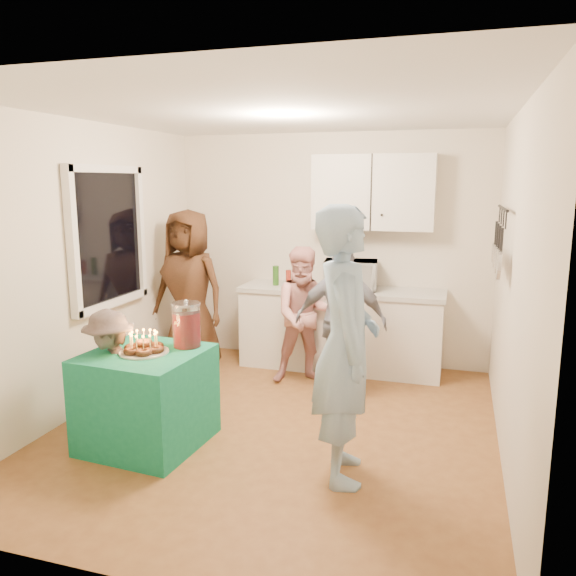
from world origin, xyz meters
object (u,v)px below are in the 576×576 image
(counter, at_px, (340,331))
(child_near_left, at_px, (111,378))
(man_birthday, at_px, (345,345))
(woman_back_left, at_px, (189,291))
(woman_back_right, at_px, (340,322))
(woman_back_center, at_px, (306,316))
(party_table, at_px, (147,398))
(microwave, at_px, (351,275))
(punch_jar, at_px, (187,326))

(counter, relative_size, child_near_left, 2.01)
(counter, distance_m, man_birthday, 2.41)
(woman_back_left, height_order, woman_back_right, woman_back_left)
(woman_back_center, height_order, child_near_left, woman_back_center)
(party_table, height_order, woman_back_center, woman_back_center)
(woman_back_right, bearing_deg, child_near_left, -138.14)
(man_birthday, xyz_separation_m, woman_back_center, (-0.76, 1.76, -0.25))
(counter, bearing_deg, woman_back_left, -163.01)
(counter, bearing_deg, child_near_left, -119.93)
(counter, relative_size, man_birthday, 1.14)
(woman_back_center, xyz_separation_m, child_near_left, (-1.10, -1.81, -0.16))
(woman_back_center, bearing_deg, child_near_left, -143.59)
(woman_back_left, bearing_deg, child_near_left, -75.86)
(woman_back_left, bearing_deg, woman_back_center, 4.37)
(counter, height_order, party_table, counter)
(microwave, xyz_separation_m, woman_back_left, (-1.70, -0.49, -0.18))
(woman_back_center, bearing_deg, party_table, -138.02)
(man_birthday, relative_size, woman_back_left, 1.08)
(party_table, height_order, punch_jar, punch_jar)
(microwave, bearing_deg, woman_back_right, -92.94)
(punch_jar, relative_size, child_near_left, 0.31)
(child_near_left, bearing_deg, man_birthday, 40.89)
(man_birthday, xyz_separation_m, child_near_left, (-1.85, -0.05, -0.41))
(party_table, relative_size, man_birthday, 0.44)
(woman_back_right, distance_m, child_near_left, 2.15)
(microwave, relative_size, woman_back_center, 0.40)
(punch_jar, bearing_deg, party_table, -135.83)
(punch_jar, bearing_deg, man_birthday, -11.18)
(punch_jar, xyz_separation_m, child_near_left, (-0.51, -0.31, -0.38))
(microwave, xyz_separation_m, woman_back_right, (0.07, -0.85, -0.32))
(microwave, xyz_separation_m, child_near_left, (-1.45, -2.35, -0.52))
(microwave, distance_m, woman_back_right, 0.91)
(microwave, bearing_deg, man_birthday, -87.71)
(woman_back_center, bearing_deg, microwave, 34.05)
(man_birthday, distance_m, woman_back_right, 1.50)
(punch_jar, bearing_deg, child_near_left, -148.34)
(woman_back_left, height_order, child_near_left, woman_back_left)
(counter, height_order, microwave, microwave)
(counter, distance_m, woman_back_center, 0.66)
(counter, distance_m, child_near_left, 2.71)
(woman_back_right, height_order, child_near_left, woman_back_right)
(counter, bearing_deg, man_birthday, -77.69)
(microwave, height_order, punch_jar, microwave)
(party_table, relative_size, child_near_left, 0.78)
(party_table, xyz_separation_m, woman_back_left, (-0.51, 1.78, 0.51))
(punch_jar, distance_m, child_near_left, 0.71)
(man_birthday, bearing_deg, woman_back_left, 34.85)
(party_table, relative_size, woman_back_left, 0.48)
(punch_jar, relative_size, woman_back_left, 0.19)
(microwave, distance_m, woman_back_left, 1.78)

